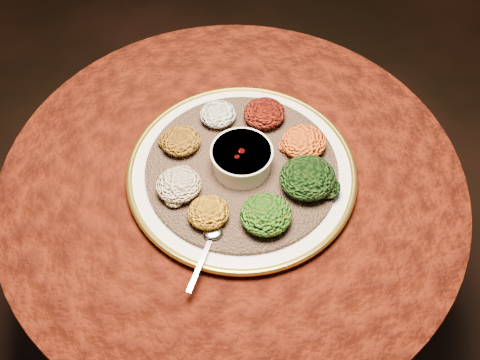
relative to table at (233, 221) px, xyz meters
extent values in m
plane|color=black|center=(0.00, 0.00, -0.55)|extent=(4.00, 4.00, 0.00)
cylinder|color=black|center=(0.00, 0.00, -0.53)|extent=(0.44, 0.44, 0.04)
cylinder|color=black|center=(0.00, 0.00, -0.21)|extent=(0.12, 0.12, 0.68)
cylinder|color=black|center=(0.00, 0.00, 0.15)|extent=(0.80, 0.80, 0.04)
cylinder|color=#3C0E05|center=(0.00, 0.00, 0.00)|extent=(0.93, 0.93, 0.34)
cylinder|color=#3C0E05|center=(0.00, 0.00, 0.17)|extent=(0.96, 0.96, 0.01)
cylinder|color=silver|center=(0.02, 0.00, 0.19)|extent=(0.51, 0.51, 0.02)
torus|color=gold|center=(0.02, 0.00, 0.20)|extent=(0.47, 0.47, 0.01)
cylinder|color=brown|center=(0.02, 0.00, 0.20)|extent=(0.50, 0.50, 0.01)
cylinder|color=silver|center=(0.02, 0.00, 0.23)|extent=(0.12, 0.12, 0.05)
cylinder|color=silver|center=(0.02, 0.00, 0.26)|extent=(0.12, 0.12, 0.01)
cylinder|color=#5C0F04|center=(0.02, 0.00, 0.25)|extent=(0.10, 0.10, 0.01)
ellipsoid|color=silver|center=(-0.07, -0.14, 0.21)|extent=(0.04, 0.03, 0.01)
cube|color=silver|center=(-0.11, -0.20, 0.21)|extent=(0.07, 0.09, 0.00)
ellipsoid|color=silver|center=(0.01, 0.13, 0.23)|extent=(0.08, 0.07, 0.04)
ellipsoid|color=black|center=(0.10, 0.10, 0.23)|extent=(0.09, 0.09, 0.04)
ellipsoid|color=#CD6E11|center=(0.15, 0.01, 0.23)|extent=(0.09, 0.09, 0.04)
ellipsoid|color=black|center=(0.13, -0.08, 0.23)|extent=(0.11, 0.11, 0.05)
ellipsoid|color=#AE340B|center=(0.03, -0.14, 0.23)|extent=(0.10, 0.09, 0.05)
ellipsoid|color=#B76C10|center=(-0.07, -0.10, 0.23)|extent=(0.08, 0.08, 0.04)
ellipsoid|color=#71060A|center=(-0.11, -0.03, 0.23)|extent=(0.09, 0.08, 0.04)
ellipsoid|color=brown|center=(-0.09, 0.08, 0.23)|extent=(0.08, 0.08, 0.04)
camera|label=1|loc=(-0.16, -0.62, 1.07)|focal=40.00mm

